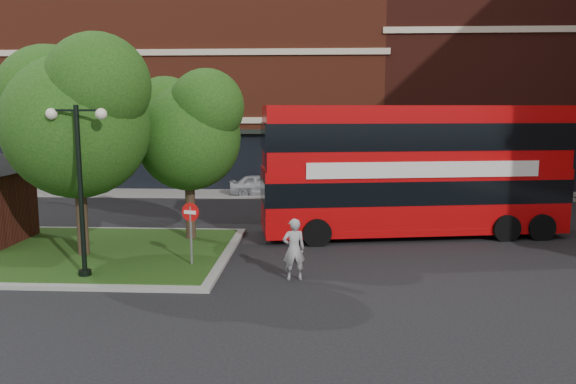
# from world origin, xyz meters

# --- Properties ---
(ground) EXTENTS (120.00, 120.00, 0.00)m
(ground) POSITION_xyz_m (0.00, 0.00, 0.00)
(ground) COLOR black
(ground) RESTS_ON ground
(pavement_far) EXTENTS (44.00, 3.00, 0.12)m
(pavement_far) POSITION_xyz_m (0.00, 16.50, 0.06)
(pavement_far) COLOR slate
(pavement_far) RESTS_ON ground
(terrace_far_left) EXTENTS (26.00, 12.00, 14.00)m
(terrace_far_left) POSITION_xyz_m (-8.00, 24.00, 7.00)
(terrace_far_left) COLOR maroon
(terrace_far_left) RESTS_ON ground
(terrace_far_right) EXTENTS (18.00, 12.00, 16.00)m
(terrace_far_right) POSITION_xyz_m (14.00, 24.00, 8.00)
(terrace_far_right) COLOR #471911
(terrace_far_right) RESTS_ON ground
(traffic_island) EXTENTS (12.60, 7.60, 0.15)m
(traffic_island) POSITION_xyz_m (-8.00, 3.00, 0.07)
(traffic_island) COLOR gray
(traffic_island) RESTS_ON ground
(tree_island_west) EXTENTS (5.40, 4.71, 7.21)m
(tree_island_west) POSITION_xyz_m (-6.60, 2.58, 4.79)
(tree_island_west) COLOR #2D2116
(tree_island_west) RESTS_ON ground
(tree_island_east) EXTENTS (4.46, 3.90, 6.29)m
(tree_island_east) POSITION_xyz_m (-3.58, 5.06, 4.24)
(tree_island_east) COLOR #2D2116
(tree_island_east) RESTS_ON ground
(lamp_island) EXTENTS (1.72, 0.36, 5.00)m
(lamp_island) POSITION_xyz_m (-5.50, 0.20, 2.83)
(lamp_island) COLOR black
(lamp_island) RESTS_ON ground
(lamp_far_left) EXTENTS (1.72, 0.36, 5.00)m
(lamp_far_left) POSITION_xyz_m (2.00, 14.50, 2.83)
(lamp_far_left) COLOR black
(lamp_far_left) RESTS_ON ground
(lamp_far_right) EXTENTS (1.72, 0.36, 5.00)m
(lamp_far_right) POSITION_xyz_m (10.00, 14.50, 2.83)
(lamp_far_right) COLOR black
(lamp_far_right) RESTS_ON ground
(bus) EXTENTS (11.77, 4.42, 4.39)m
(bus) POSITION_xyz_m (4.81, 6.52, 2.88)
(bus) COLOR #B00709
(bus) RESTS_ON ground
(woman) EXTENTS (0.73, 0.56, 1.80)m
(woman) POSITION_xyz_m (0.50, 0.59, 0.90)
(woman) COLOR gray
(woman) RESTS_ON ground
(car_silver) EXTENTS (3.74, 1.68, 1.25)m
(car_silver) POSITION_xyz_m (-1.95, 16.00, 0.62)
(car_silver) COLOR silver
(car_silver) RESTS_ON ground
(car_white) EXTENTS (3.90, 1.47, 1.27)m
(car_white) POSITION_xyz_m (9.95, 16.00, 0.64)
(car_white) COLOR silver
(car_white) RESTS_ON ground
(no_entry_sign) EXTENTS (0.56, 0.21, 2.06)m
(no_entry_sign) POSITION_xyz_m (-2.69, 1.50, 1.47)
(no_entry_sign) COLOR slate
(no_entry_sign) RESTS_ON ground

